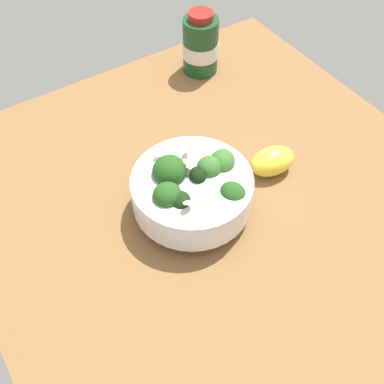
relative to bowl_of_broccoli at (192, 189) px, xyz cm
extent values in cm
cube|color=brown|center=(-1.57, 4.48, -6.46)|extent=(71.66, 71.66, 3.78)
cylinder|color=white|center=(0.02, -0.01, -3.73)|extent=(9.54, 9.54, 1.69)
cylinder|color=white|center=(0.02, -0.01, -0.35)|extent=(17.34, 17.34, 5.07)
cylinder|color=silver|center=(0.02, -0.01, 1.78)|extent=(14.97, 14.97, 0.80)
cylinder|color=#589D47|center=(5.01, 3.45, 0.48)|extent=(1.40, 1.46, 1.35)
ellipsoid|color=#23511C|center=(5.01, 3.45, 1.94)|extent=(5.40, 4.59, 4.05)
cylinder|color=#2F662B|center=(2.44, -3.34, 0.66)|extent=(1.33, 1.19, 1.51)
ellipsoid|color=black|center=(2.44, -3.34, 2.18)|extent=(4.34, 4.36, 3.31)
cylinder|color=#3C7A32|center=(-0.37, 3.14, 0.56)|extent=(1.63, 1.53, 1.49)
ellipsoid|color=#386B2B|center=(-0.37, 3.14, 2.30)|extent=(5.92, 5.31, 5.53)
cylinder|color=#3C7A32|center=(-2.53, -2.12, 0.73)|extent=(2.35, 2.32, 1.88)
ellipsoid|color=#23511C|center=(-2.53, -2.12, 2.78)|extent=(7.05, 8.06, 7.19)
cylinder|color=#3C7A32|center=(0.01, 0.98, 0.96)|extent=(1.30, 1.19, 1.38)
ellipsoid|color=black|center=(0.01, 0.98, 2.42)|extent=(3.80, 3.77, 2.68)
cylinder|color=#2F662B|center=(0.82, -4.52, 0.81)|extent=(1.83, 1.69, 1.37)
ellipsoid|color=#23511C|center=(0.82, -4.52, 2.55)|extent=(5.09, 5.16, 4.39)
cylinder|color=#589D47|center=(-0.32, 5.34, 0.31)|extent=(2.26, 2.01, 1.85)
ellipsoid|color=#386B2B|center=(-0.32, 5.34, 2.25)|extent=(5.64, 6.34, 5.30)
ellipsoid|color=#DBBC84|center=(-5.99, -1.36, 3.59)|extent=(1.64, 1.98, 1.14)
ellipsoid|color=#DBBC84|center=(-4.45, 2.15, 3.86)|extent=(1.85, 2.03, 0.99)
ellipsoid|color=#DBBC84|center=(-1.62, 0.27, 3.96)|extent=(2.02, 1.52, 0.68)
ellipsoid|color=#DBBC84|center=(4.39, -2.26, 1.98)|extent=(1.56, 1.83, 1.39)
ellipsoid|color=#DBBC84|center=(-1.41, -0.19, 2.52)|extent=(1.83, 2.00, 1.09)
ellipsoid|color=#DBBC84|center=(4.03, -3.27, 3.42)|extent=(1.44, 1.98, 1.14)
ellipsoid|color=yellow|center=(0.40, 14.72, -2.31)|extent=(5.68, 7.96, 4.53)
cylinder|color=#194723|center=(-28.01, 20.14, 0.76)|extent=(6.62, 6.62, 10.66)
cylinder|color=maroon|center=(-28.01, 20.14, 6.78)|extent=(4.49, 4.49, 1.39)
cylinder|color=silver|center=(-28.01, 20.14, 0.06)|extent=(6.76, 6.76, 2.95)
camera|label=1|loc=(37.43, -24.36, 53.02)|focal=45.56mm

